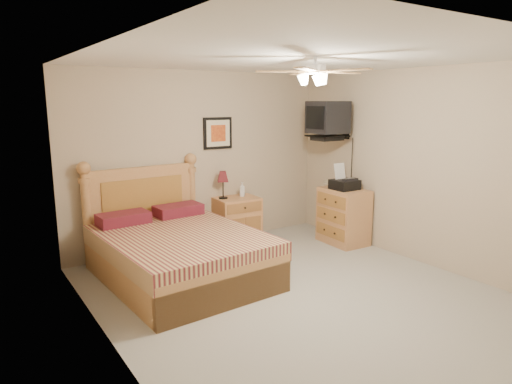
# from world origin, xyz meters

# --- Properties ---
(floor) EXTENTS (4.50, 4.50, 0.00)m
(floor) POSITION_xyz_m (0.00, 0.00, 0.00)
(floor) COLOR gray
(floor) RESTS_ON ground
(ceiling) EXTENTS (4.00, 4.50, 0.04)m
(ceiling) POSITION_xyz_m (0.00, 0.00, 2.50)
(ceiling) COLOR white
(ceiling) RESTS_ON ground
(wall_back) EXTENTS (4.00, 0.04, 2.50)m
(wall_back) POSITION_xyz_m (0.00, 2.25, 1.25)
(wall_back) COLOR tan
(wall_back) RESTS_ON ground
(wall_left) EXTENTS (0.04, 4.50, 2.50)m
(wall_left) POSITION_xyz_m (-2.00, 0.00, 1.25)
(wall_left) COLOR tan
(wall_left) RESTS_ON ground
(wall_right) EXTENTS (0.04, 4.50, 2.50)m
(wall_right) POSITION_xyz_m (2.00, 0.00, 1.25)
(wall_right) COLOR tan
(wall_right) RESTS_ON ground
(bed) EXTENTS (1.71, 2.19, 1.36)m
(bed) POSITION_xyz_m (-0.87, 1.12, 0.68)
(bed) COLOR #C08048
(bed) RESTS_ON ground
(nightstand) EXTENTS (0.65, 0.50, 0.68)m
(nightstand) POSITION_xyz_m (0.45, 2.00, 0.34)
(nightstand) COLOR #BC7A4A
(nightstand) RESTS_ON ground
(table_lamp) EXTENTS (0.28, 0.28, 0.41)m
(table_lamp) POSITION_xyz_m (0.26, 2.07, 0.88)
(table_lamp) COLOR maroon
(table_lamp) RESTS_ON nightstand
(lotion_bottle) EXTENTS (0.09, 0.09, 0.21)m
(lotion_bottle) POSITION_xyz_m (0.57, 2.04, 0.78)
(lotion_bottle) COLOR white
(lotion_bottle) RESTS_ON nightstand
(framed_picture) EXTENTS (0.46, 0.04, 0.46)m
(framed_picture) POSITION_xyz_m (0.27, 2.23, 1.62)
(framed_picture) COLOR black
(framed_picture) RESTS_ON wall_back
(dresser) EXTENTS (0.52, 0.72, 0.82)m
(dresser) POSITION_xyz_m (1.73, 1.08, 0.41)
(dresser) COLOR tan
(dresser) RESTS_ON ground
(fax_machine) EXTENTS (0.35, 0.37, 0.37)m
(fax_machine) POSITION_xyz_m (1.71, 1.06, 1.00)
(fax_machine) COLOR black
(fax_machine) RESTS_ON dresser
(magazine_lower) EXTENTS (0.33, 0.37, 0.03)m
(magazine_lower) POSITION_xyz_m (1.75, 1.35, 0.83)
(magazine_lower) COLOR beige
(magazine_lower) RESTS_ON dresser
(magazine_upper) EXTENTS (0.29, 0.33, 0.02)m
(magazine_upper) POSITION_xyz_m (1.74, 1.39, 0.86)
(magazine_upper) COLOR tan
(magazine_upper) RESTS_ON magazine_lower
(wall_tv) EXTENTS (0.56, 0.46, 0.58)m
(wall_tv) POSITION_xyz_m (1.75, 1.34, 1.81)
(wall_tv) COLOR black
(wall_tv) RESTS_ON wall_right
(ceiling_fan) EXTENTS (1.14, 1.14, 0.28)m
(ceiling_fan) POSITION_xyz_m (0.00, -0.20, 2.36)
(ceiling_fan) COLOR white
(ceiling_fan) RESTS_ON ceiling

